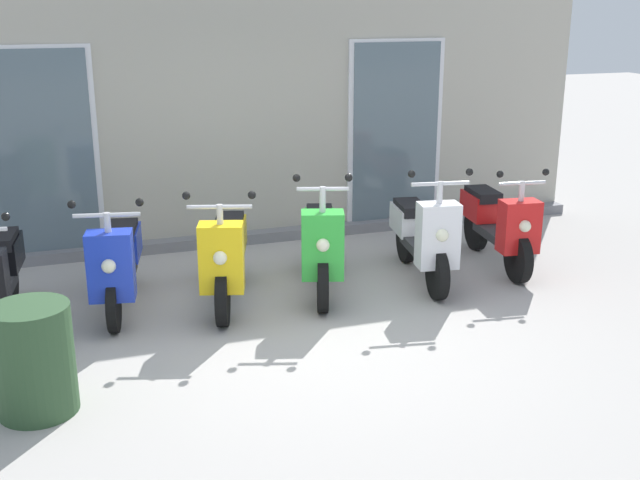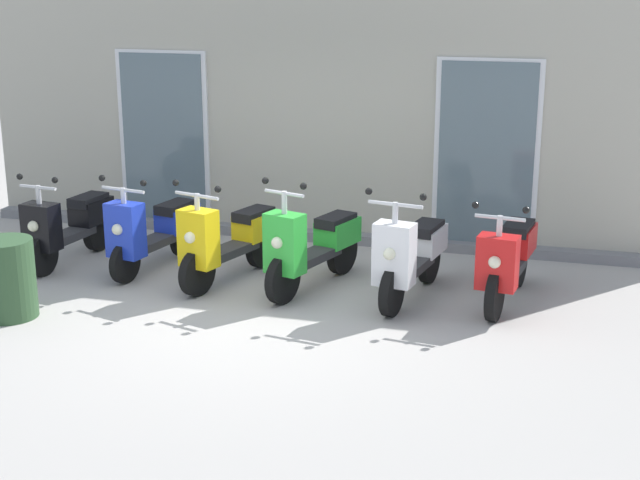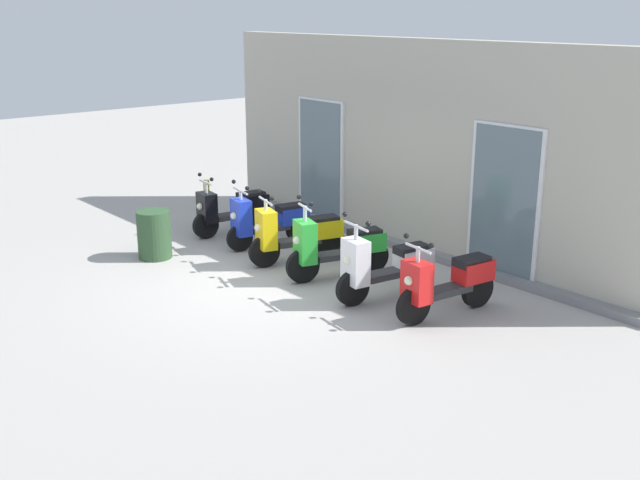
% 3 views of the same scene
% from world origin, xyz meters
% --- Properties ---
extents(ground_plane, '(40.00, 40.00, 0.00)m').
position_xyz_m(ground_plane, '(0.00, 0.00, 0.00)').
color(ground_plane, '#A8A39E').
extents(storefront_facade, '(8.91, 0.50, 3.42)m').
position_xyz_m(storefront_facade, '(0.00, 2.96, 1.66)').
color(storefront_facade, '#B2AD9E').
rests_on(storefront_facade, ground_plane).
extents(scooter_black, '(0.55, 1.51, 1.13)m').
position_xyz_m(scooter_black, '(-2.48, 1.09, 0.45)').
color(scooter_black, black).
rests_on(scooter_black, ground_plane).
extents(scooter_blue, '(0.69, 1.52, 1.16)m').
position_xyz_m(scooter_blue, '(-1.44, 1.11, 0.47)').
color(scooter_blue, black).
rests_on(scooter_blue, ground_plane).
extents(scooter_yellow, '(0.80, 1.59, 1.19)m').
position_xyz_m(scooter_yellow, '(-0.47, 0.95, 0.47)').
color(scooter_yellow, black).
rests_on(scooter_yellow, ground_plane).
extents(scooter_green, '(0.77, 1.60, 1.27)m').
position_xyz_m(scooter_green, '(0.46, 0.96, 0.48)').
color(scooter_green, black).
rests_on(scooter_green, ground_plane).
extents(scooter_white, '(0.66, 1.61, 1.25)m').
position_xyz_m(scooter_white, '(1.52, 0.91, 0.48)').
color(scooter_white, black).
rests_on(scooter_white, ground_plane).
extents(scooter_red, '(0.59, 1.61, 1.15)m').
position_xyz_m(scooter_red, '(2.48, 1.08, 0.47)').
color(scooter_red, black).
rests_on(scooter_red, ground_plane).
extents(trash_bin, '(0.54, 0.54, 0.78)m').
position_xyz_m(trash_bin, '(-2.16, -0.63, 0.39)').
color(trash_bin, '#2D4C2D').
rests_on(trash_bin, ground_plane).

